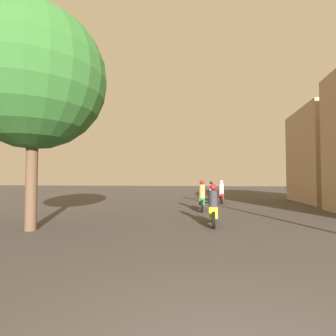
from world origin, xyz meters
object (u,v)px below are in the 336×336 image
(motorcycle_green, at_px, (202,198))
(motorcycle_orange, at_px, (211,192))
(motorcycle_yellow, at_px, (213,208))
(street_tree, at_px, (34,78))
(motorcycle_red, at_px, (221,194))

(motorcycle_green, bearing_deg, motorcycle_orange, 91.03)
(motorcycle_yellow, xyz_separation_m, motorcycle_orange, (0.08, 11.42, -0.02))
(motorcycle_green, xyz_separation_m, street_tree, (-5.33, -6.20, 4.32))
(street_tree, bearing_deg, motorcycle_green, 49.32)
(street_tree, bearing_deg, motorcycle_red, 58.58)
(motorcycle_red, xyz_separation_m, motorcycle_orange, (-0.65, 2.55, -0.04))
(motorcycle_green, distance_m, street_tree, 9.25)
(motorcycle_orange, height_order, street_tree, street_tree)
(motorcycle_green, bearing_deg, street_tree, -125.07)
(motorcycle_green, height_order, street_tree, street_tree)
(motorcycle_green, bearing_deg, motorcycle_red, 80.54)
(motorcycle_yellow, bearing_deg, motorcycle_orange, 86.60)
(motorcycle_yellow, bearing_deg, motorcycle_red, 82.29)
(motorcycle_red, xyz_separation_m, street_tree, (-6.55, -10.72, 4.33))
(motorcycle_yellow, xyz_separation_m, motorcycle_green, (-0.48, 4.35, 0.03))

